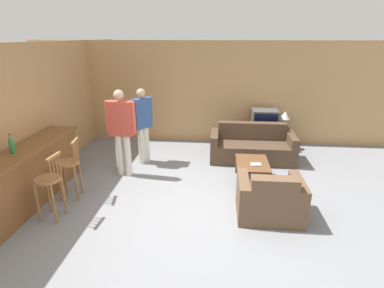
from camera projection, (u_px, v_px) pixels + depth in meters
ground_plane at (198, 211)px, 4.90m from camera, size 24.00×24.00×0.00m
wall_back at (208, 93)px, 7.77m from camera, size 9.40×0.08×2.60m
wall_left at (43, 111)px, 5.92m from camera, size 0.08×8.54×2.60m
bar_counter at (26, 178)px, 4.93m from camera, size 0.55×2.82×0.97m
bar_chair_near at (49, 185)px, 4.53m from camera, size 0.41×0.41×1.07m
bar_chair_mid at (69, 167)px, 5.12m from camera, size 0.44×0.44×1.07m
couch_far at (252, 147)px, 6.85m from camera, size 1.88×0.83×0.81m
armchair_near at (270, 200)px, 4.66m from camera, size 1.00×0.79×0.79m
coffee_table at (252, 165)px, 5.75m from camera, size 0.61×0.87×0.42m
tv_unit at (263, 137)px, 7.61m from camera, size 1.25×0.53×0.53m
tv at (265, 119)px, 7.44m from camera, size 0.62×0.51×0.45m
bottle at (12, 144)px, 4.63m from camera, size 0.08×0.08×0.31m
book_on_table at (256, 164)px, 5.61m from camera, size 0.21×0.17×0.02m
table_lamp at (285, 116)px, 7.37m from camera, size 0.24×0.24×0.42m
person_by_window at (143, 122)px, 6.47m from camera, size 0.39×0.44×1.66m
person_by_counter at (121, 129)px, 5.86m from camera, size 0.61×0.23×1.75m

